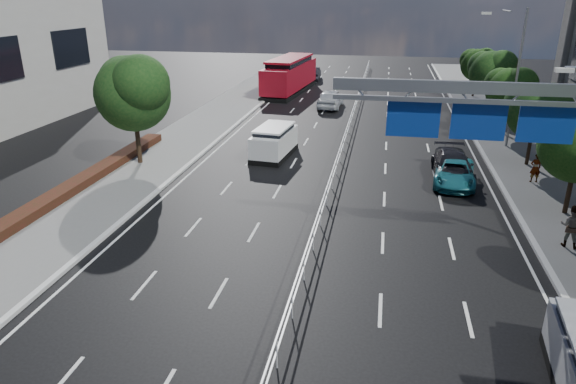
# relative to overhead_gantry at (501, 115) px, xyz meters

# --- Properties ---
(median_fence) EXTENTS (0.05, 85.00, 1.02)m
(median_fence) POSITION_rel_overhead_gantry_xyz_m (-6.74, 12.45, -5.08)
(median_fence) COLOR silver
(median_fence) RESTS_ON ground
(overhead_gantry) EXTENTS (10.24, 0.38, 7.45)m
(overhead_gantry) POSITION_rel_overhead_gantry_xyz_m (0.00, 0.00, 0.00)
(overhead_gantry) COLOR gray
(overhead_gantry) RESTS_ON ground
(streetlight_far) EXTENTS (2.78, 2.40, 9.00)m
(streetlight_far) POSITION_rel_overhead_gantry_xyz_m (3.76, 15.95, -0.40)
(streetlight_far) COLOR gray
(streetlight_far) RESTS_ON ground
(near_tree_back) EXTENTS (4.84, 4.51, 6.69)m
(near_tree_back) POSITION_rel_overhead_gantry_xyz_m (-18.68, 7.92, -1.00)
(near_tree_back) COLOR black
(near_tree_back) RESTS_ON ground
(far_tree_e) EXTENTS (3.63, 3.38, 5.13)m
(far_tree_e) POSITION_rel_overhead_gantry_xyz_m (4.51, 11.93, -2.05)
(far_tree_e) COLOR black
(far_tree_e) RESTS_ON ground
(far_tree_f) EXTENTS (3.52, 3.28, 5.02)m
(far_tree_f) POSITION_rel_overhead_gantry_xyz_m (4.50, 19.43, -2.12)
(far_tree_f) COLOR black
(far_tree_f) RESTS_ON ground
(far_tree_g) EXTENTS (3.96, 3.69, 5.45)m
(far_tree_g) POSITION_rel_overhead_gantry_xyz_m (4.51, 26.92, -1.85)
(far_tree_g) COLOR black
(far_tree_g) RESTS_ON ground
(far_tree_h) EXTENTS (3.41, 3.18, 4.91)m
(far_tree_h) POSITION_rel_overhead_gantry_xyz_m (4.50, 34.43, -2.18)
(far_tree_h) COLOR black
(far_tree_h) RESTS_ON ground
(white_minivan) EXTENTS (2.39, 4.70, 1.97)m
(white_minivan) POSITION_rel_overhead_gantry_xyz_m (-11.03, 11.18, -4.64)
(white_minivan) COLOR black
(white_minivan) RESTS_ON ground
(red_bus) EXTENTS (4.05, 12.29, 3.60)m
(red_bus) POSITION_rel_overhead_gantry_xyz_m (-14.24, 34.00, -3.73)
(red_bus) COLOR black
(red_bus) RESTS_ON ground
(near_car_silver) EXTENTS (2.20, 5.02, 1.68)m
(near_car_silver) POSITION_rel_overhead_gantry_xyz_m (-9.14, 26.87, -4.77)
(near_car_silver) COLOR silver
(near_car_silver) RESTS_ON ground
(near_car_dark) EXTENTS (1.83, 4.72, 1.53)m
(near_car_dark) POSITION_rel_overhead_gantry_xyz_m (-12.98, 42.59, -4.84)
(near_car_dark) COLOR black
(near_car_dark) RESTS_ON ground
(parked_car_teal) EXTENTS (2.57, 4.81, 1.29)m
(parked_car_teal) POSITION_rel_overhead_gantry_xyz_m (-0.24, 7.94, -4.96)
(parked_car_teal) COLOR #18606E
(parked_car_teal) RESTS_ON ground
(parked_car_dark) EXTENTS (2.10, 5.13, 1.49)m
(parked_car_dark) POSITION_rel_overhead_gantry_xyz_m (-0.24, 8.95, -4.86)
(parked_car_dark) COLOR black
(parked_car_dark) RESTS_ON ground
(pedestrian_a) EXTENTS (0.65, 0.49, 1.63)m
(pedestrian_a) POSITION_rel_overhead_gantry_xyz_m (4.06, 8.68, -4.65)
(pedestrian_a) COLOR gray
(pedestrian_a) RESTS_ON sidewalk_far
(pedestrian_b) EXTENTS (1.08, 0.99, 1.79)m
(pedestrian_b) POSITION_rel_overhead_gantry_xyz_m (3.50, 0.79, -4.57)
(pedestrian_b) COLOR gray
(pedestrian_b) RESTS_ON sidewalk_far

